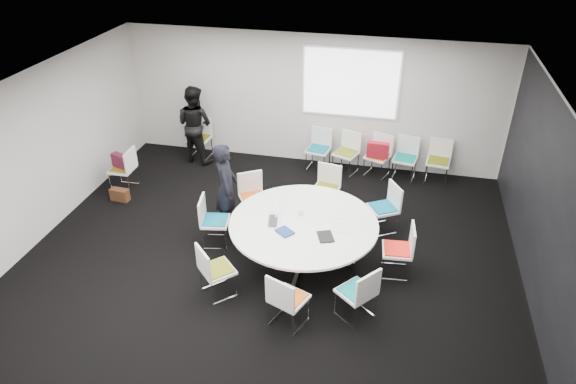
% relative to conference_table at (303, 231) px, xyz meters
% --- Properties ---
extents(room_shell, '(8.08, 7.08, 2.88)m').
position_rel_conference_table_xyz_m(room_shell, '(-0.45, 0.01, 0.85)').
color(room_shell, black).
rests_on(room_shell, ground).
extents(conference_table, '(2.36, 2.36, 0.73)m').
position_rel_conference_table_xyz_m(conference_table, '(0.00, 0.00, 0.00)').
color(conference_table, silver).
rests_on(conference_table, ground).
extents(projection_screen, '(1.90, 0.03, 1.35)m').
position_rel_conference_table_xyz_m(projection_screen, '(0.26, 3.47, 1.30)').
color(projection_screen, white).
rests_on(projection_screen, room_shell).
extents(chair_ring_a, '(0.49, 0.50, 0.88)m').
position_rel_conference_table_xyz_m(chair_ring_a, '(1.49, -0.01, -0.28)').
color(chair_ring_a, silver).
rests_on(chair_ring_a, ground).
extents(chair_ring_b, '(0.62, 0.62, 0.88)m').
position_rel_conference_table_xyz_m(chair_ring_b, '(1.20, 1.15, -0.28)').
color(chair_ring_b, silver).
rests_on(chair_ring_b, ground).
extents(chair_ring_c, '(0.53, 0.52, 0.88)m').
position_rel_conference_table_xyz_m(chair_ring_c, '(0.11, 1.57, -0.28)').
color(chair_ring_c, silver).
rests_on(chair_ring_c, ground).
extents(chair_ring_d, '(0.63, 0.62, 0.88)m').
position_rel_conference_table_xyz_m(chair_ring_d, '(-1.12, 0.97, -0.28)').
color(chair_ring_d, silver).
rests_on(chair_ring_d, ground).
extents(chair_ring_e, '(0.52, 0.53, 0.88)m').
position_rel_conference_table_xyz_m(chair_ring_e, '(-1.54, 0.11, -0.28)').
color(chair_ring_e, silver).
rests_on(chair_ring_e, ground).
extents(chair_ring_f, '(0.64, 0.64, 0.88)m').
position_rel_conference_table_xyz_m(chair_ring_f, '(-1.08, -1.09, -0.28)').
color(chair_ring_f, silver).
rests_on(chair_ring_f, ground).
extents(chair_ring_g, '(0.59, 0.59, 0.88)m').
position_rel_conference_table_xyz_m(chair_ring_g, '(0.08, -1.45, -0.28)').
color(chair_ring_g, silver).
rests_on(chair_ring_g, ground).
extents(chair_ring_h, '(0.64, 0.64, 0.88)m').
position_rel_conference_table_xyz_m(chair_ring_h, '(0.98, -1.11, -0.28)').
color(chair_ring_h, silver).
rests_on(chair_ring_h, ground).
extents(chair_back_a, '(0.52, 0.51, 0.88)m').
position_rel_conference_table_xyz_m(chair_back_a, '(-0.31, 3.18, -0.28)').
color(chair_back_a, silver).
rests_on(chair_back_a, ground).
extents(chair_back_b, '(0.59, 0.58, 0.88)m').
position_rel_conference_table_xyz_m(chair_back_b, '(0.29, 3.14, -0.28)').
color(chair_back_b, silver).
rests_on(chair_back_b, ground).
extents(chair_back_c, '(0.59, 0.58, 0.88)m').
position_rel_conference_table_xyz_m(chair_back_c, '(0.95, 3.14, -0.28)').
color(chair_back_c, silver).
rests_on(chair_back_c, ground).
extents(chair_back_d, '(0.53, 0.52, 0.88)m').
position_rel_conference_table_xyz_m(chair_back_d, '(1.51, 3.16, -0.28)').
color(chair_back_d, silver).
rests_on(chair_back_d, ground).
extents(chair_back_e, '(0.52, 0.51, 0.88)m').
position_rel_conference_table_xyz_m(chair_back_e, '(2.17, 3.18, -0.28)').
color(chair_back_e, silver).
rests_on(chair_back_e, ground).
extents(chair_spare_left, '(0.46, 0.47, 0.88)m').
position_rel_conference_table_xyz_m(chair_spare_left, '(-3.95, 1.45, -0.28)').
color(chair_spare_left, silver).
rests_on(chair_spare_left, ground).
extents(chair_person_back, '(0.49, 0.48, 0.88)m').
position_rel_conference_table_xyz_m(chair_person_back, '(-2.99, 3.14, -0.28)').
color(chair_person_back, silver).
rests_on(chair_person_back, ground).
extents(person_main, '(0.55, 0.68, 1.64)m').
position_rel_conference_table_xyz_m(person_main, '(-1.48, 0.61, 0.26)').
color(person_main, black).
rests_on(person_main, ground).
extents(person_back, '(0.98, 0.86, 1.71)m').
position_rel_conference_table_xyz_m(person_back, '(-3.00, 2.98, 0.30)').
color(person_back, black).
rests_on(person_back, ground).
extents(laptop, '(0.28, 0.37, 0.03)m').
position_rel_conference_table_xyz_m(laptop, '(-0.43, -0.08, 0.19)').
color(laptop, '#333338').
rests_on(laptop, conference_table).
extents(laptop_lid, '(0.04, 0.30, 0.22)m').
position_rel_conference_table_xyz_m(laptop_lid, '(-0.46, 0.14, 0.31)').
color(laptop_lid, silver).
rests_on(laptop_lid, conference_table).
extents(notebook_black, '(0.31, 0.36, 0.02)m').
position_rel_conference_table_xyz_m(notebook_black, '(0.40, -0.32, 0.19)').
color(notebook_black, black).
rests_on(notebook_black, conference_table).
extents(tablet_folio, '(0.33, 0.32, 0.03)m').
position_rel_conference_table_xyz_m(tablet_folio, '(-0.23, -0.33, 0.19)').
color(tablet_folio, navy).
rests_on(tablet_folio, conference_table).
extents(papers_right, '(0.36, 0.33, 0.00)m').
position_rel_conference_table_xyz_m(papers_right, '(0.45, 0.30, 0.18)').
color(papers_right, white).
rests_on(papers_right, conference_table).
extents(papers_front, '(0.32, 0.23, 0.00)m').
position_rel_conference_table_xyz_m(papers_front, '(0.61, -0.06, 0.18)').
color(papers_front, silver).
rests_on(papers_front, conference_table).
extents(cup, '(0.08, 0.08, 0.09)m').
position_rel_conference_table_xyz_m(cup, '(-0.09, 0.20, 0.22)').
color(cup, white).
rests_on(cup, conference_table).
extents(phone, '(0.15, 0.11, 0.01)m').
position_rel_conference_table_xyz_m(phone, '(0.44, -0.41, 0.18)').
color(phone, black).
rests_on(phone, conference_table).
extents(maroon_bag, '(0.42, 0.27, 0.28)m').
position_rel_conference_table_xyz_m(maroon_bag, '(-3.96, 1.45, 0.07)').
color(maroon_bag, '#4F152A').
rests_on(maroon_bag, chair_spare_left).
extents(brown_bag, '(0.37, 0.19, 0.24)m').
position_rel_conference_table_xyz_m(brown_bag, '(-3.84, 1.02, -0.43)').
color(brown_bag, '#3F2414').
rests_on(brown_bag, ground).
extents(red_jacket, '(0.45, 0.18, 0.36)m').
position_rel_conference_table_xyz_m(red_jacket, '(0.95, 2.92, 0.15)').
color(red_jacket, '#AA1425').
rests_on(red_jacket, chair_back_c).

